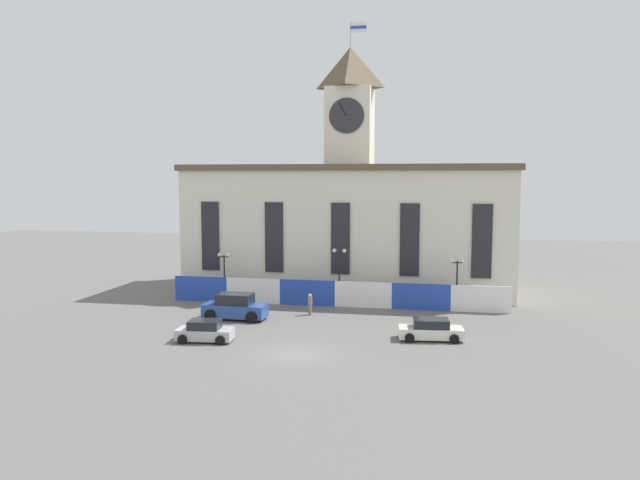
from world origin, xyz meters
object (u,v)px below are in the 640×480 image
at_px(street_lamp_center, 339,264).
at_px(street_lamp_far_left, 224,265).
at_px(street_lamp_right, 457,272).
at_px(car_silver_hatch, 205,332).
at_px(car_blue_van, 235,307).
at_px(pedestrian, 310,303).
at_px(car_white_taxi, 431,330).

bearing_deg(street_lamp_center, street_lamp_far_left, 180.00).
xyz_separation_m(street_lamp_far_left, street_lamp_right, (21.28, 0.00, 0.01)).
relative_size(street_lamp_right, car_silver_hatch, 1.09).
xyz_separation_m(street_lamp_center, car_blue_van, (-7.27, -7.60, -2.70)).
xyz_separation_m(street_lamp_far_left, pedestrian, (9.24, -4.88, -2.28)).
height_order(street_lamp_far_left, pedestrian, street_lamp_far_left).
relative_size(street_lamp_right, car_blue_van, 0.86).
xyz_separation_m(street_lamp_right, pedestrian, (-12.04, -4.88, -2.28)).
relative_size(car_white_taxi, car_blue_van, 0.91).
distance_m(street_lamp_far_left, pedestrian, 10.70).
bearing_deg(street_lamp_right, street_lamp_far_left, 180.00).
relative_size(street_lamp_center, car_silver_hatch, 1.25).
distance_m(car_silver_hatch, car_blue_van, 6.89).
xyz_separation_m(street_lamp_right, car_silver_hatch, (-17.52, -14.48, -2.57)).
height_order(street_lamp_center, street_lamp_right, street_lamp_center).
distance_m(car_blue_van, pedestrian, 6.24).
bearing_deg(street_lamp_far_left, street_lamp_center, 0.00).
bearing_deg(car_blue_van, car_silver_hatch, -87.85).
xyz_separation_m(car_silver_hatch, car_blue_van, (-0.13, 6.88, 0.27)).
relative_size(street_lamp_far_left, car_blue_van, 0.86).
xyz_separation_m(street_lamp_far_left, car_white_taxi, (19.28, -11.00, -2.55)).
relative_size(street_lamp_center, street_lamp_right, 1.14).
distance_m(street_lamp_center, car_white_taxi, 14.15).
bearing_deg(street_lamp_center, street_lamp_right, 0.00).
height_order(street_lamp_far_left, car_blue_van, street_lamp_far_left).
height_order(street_lamp_far_left, street_lamp_center, street_lamp_center).
xyz_separation_m(street_lamp_right, car_white_taxi, (-2.00, -11.00, -2.56)).
height_order(car_silver_hatch, car_blue_van, car_blue_van).
bearing_deg(street_lamp_far_left, car_white_taxi, -29.71).
bearing_deg(car_white_taxi, street_lamp_far_left, 144.19).
bearing_deg(car_silver_hatch, car_blue_van, 85.56).
bearing_deg(street_lamp_right, car_silver_hatch, -140.43).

